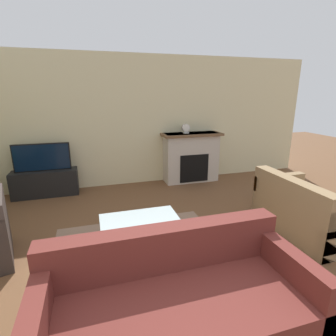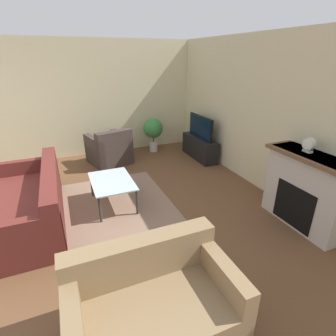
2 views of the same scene
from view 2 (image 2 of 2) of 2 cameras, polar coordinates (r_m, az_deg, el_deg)
The scene contains 12 objects.
wall_back at distance 5.12m, azimuth 19.01°, elevation 11.11°, with size 8.71×0.06×2.70m.
wall_left at distance 6.78m, azimuth -14.58°, elevation 14.33°, with size 0.06×7.66×2.70m.
area_rug at distance 4.58m, azimuth -11.65°, elevation -7.70°, with size 2.15×1.85×0.00m.
fireplace at distance 4.23m, azimuth 28.07°, elevation -4.14°, with size 1.31×0.48×1.09m.
tv_stand at distance 6.46m, azimuth 6.91°, elevation 4.43°, with size 1.20×0.35×0.51m.
tv at distance 6.31m, azimuth 7.11°, elevation 8.86°, with size 1.00×0.06×0.52m.
couch_sectional at distance 4.39m, azimuth -27.71°, elevation -7.33°, with size 2.13×0.96×0.82m.
couch_loveseat at distance 2.60m, azimuth -3.32°, elevation -28.14°, with size 0.87×1.42×0.82m.
armchair_by_window at distance 6.22m, azimuth -12.59°, elevation 3.72°, with size 1.04×1.02×0.82m.
coffee_table at distance 4.39m, azimuth -12.11°, elevation -3.20°, with size 0.95×0.65×0.45m.
potted_plant at distance 6.77m, azimuth -3.26°, elevation 8.30°, with size 0.50×0.50×0.86m.
mantel_clock at distance 4.09m, azimuth 28.31°, elevation 4.49°, with size 0.18×0.07×0.21m.
Camera 2 is at (3.75, 1.34, 2.32)m, focal length 28.00 mm.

